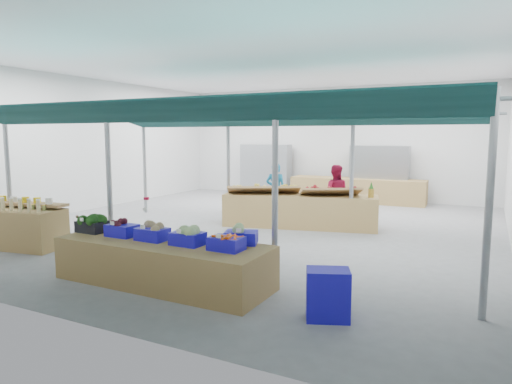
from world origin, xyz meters
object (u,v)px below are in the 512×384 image
at_px(bottle_shelf, 21,226).
at_px(crate_stack, 328,294).
at_px(fruit_counter, 300,211).
at_px(vendor_right, 335,193).
at_px(veg_counter, 163,263).
at_px(vendor_left, 276,190).

relative_size(bottle_shelf, crate_stack, 2.98).
bearing_deg(fruit_counter, bottle_shelf, -147.10).
relative_size(crate_stack, vendor_right, 0.42).
xyz_separation_m(bottle_shelf, fruit_counter, (4.53, 4.76, -0.03)).
distance_m(bottle_shelf, veg_counter, 4.30).
xyz_separation_m(crate_stack, vendor_left, (-3.77, 6.59, 0.46)).
bearing_deg(fruit_counter, veg_counter, -106.41).
relative_size(veg_counter, vendor_left, 2.27).
bearing_deg(vendor_right, fruit_counter, 47.88).
height_order(fruit_counter, crate_stack, fruit_counter).
bearing_deg(vendor_right, crate_stack, 93.12).
height_order(veg_counter, crate_stack, veg_counter).
bearing_deg(crate_stack, vendor_left, 119.76).
bearing_deg(crate_stack, veg_counter, 176.63).
xyz_separation_m(veg_counter, fruit_counter, (0.27, 5.32, 0.07)).
xyz_separation_m(vendor_left, vendor_right, (1.80, 0.00, 0.00)).
xyz_separation_m(veg_counter, vendor_left, (-0.93, 6.42, 0.44)).
distance_m(fruit_counter, vendor_right, 1.31).
bearing_deg(fruit_counter, vendor_left, 123.98).
distance_m(veg_counter, vendor_left, 6.50).
height_order(bottle_shelf, veg_counter, bottle_shelf).
relative_size(bottle_shelf, vendor_left, 1.26).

